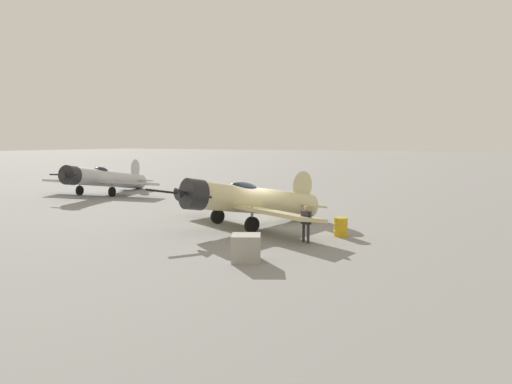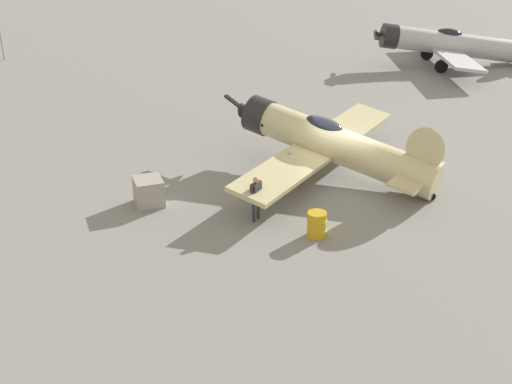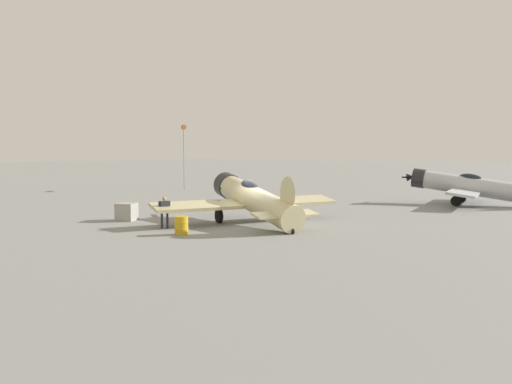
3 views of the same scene
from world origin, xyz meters
name	(u,v)px [view 3 (image 3 of 3)]	position (x,y,z in m)	size (l,w,h in m)	color
ground_plane	(256,224)	(0.00, 0.00, 0.00)	(400.00, 400.00, 0.00)	gray
airplane_foreground	(252,199)	(0.44, -0.20, 1.38)	(9.35, 10.77, 2.91)	beige
airplane_mid_apron	(477,187)	(-6.90, -18.41, 1.35)	(10.81, 10.45, 2.95)	#B7BABF
ground_crew_mechanic	(164,209)	(2.89, 4.10, 1.01)	(0.39, 0.60, 1.67)	#2D2D33
equipment_crate	(127,212)	(7.00, 3.35, 0.51)	(1.40, 1.43, 1.02)	#9E998E
fuel_drum	(181,225)	(0.71, 5.00, 0.45)	(0.69, 0.69, 0.89)	gold
windsock_mast	(183,130)	(23.05, -16.79, 6.37)	(2.03, 1.74, 6.96)	gray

